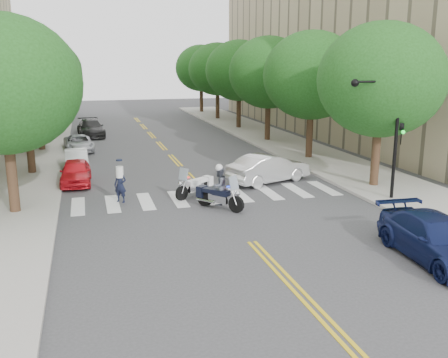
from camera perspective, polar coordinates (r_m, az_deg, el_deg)
name	(u,v)px	position (r m, az deg, el deg)	size (l,w,h in m)	color
ground	(252,242)	(18.54, 3.19, -7.20)	(140.00, 140.00, 0.00)	#38383A
sidewalk_left	(32,151)	(39.14, -21.06, 3.04)	(5.00, 60.00, 0.15)	#9E9991
sidewalk_right	(275,140)	(41.79, 5.86, 4.48)	(5.00, 60.00, 0.15)	#9E9991
building_right	(426,11)	(53.11, 22.09, 17.32)	(26.00, 44.00, 22.00)	tan
tree_l_0	(3,85)	(22.65, -23.97, 9.84)	(6.40, 6.40, 8.45)	#382316
tree_l_1	(24,78)	(30.59, -21.91, 10.66)	(6.40, 6.40, 8.45)	#382316
tree_l_2	(36,74)	(38.55, -20.70, 11.14)	(6.40, 6.40, 8.45)	#382316
tree_l_3	(44,72)	(46.53, -19.90, 11.45)	(6.40, 6.40, 8.45)	#382316
tree_l_4	(49,70)	(54.51, -19.34, 11.67)	(6.40, 6.40, 8.45)	#382316
tree_l_5	(53,69)	(62.50, -18.91, 11.83)	(6.40, 6.40, 8.45)	#382316
tree_r_0	(381,80)	(26.68, 17.50, 10.74)	(6.40, 6.40, 8.45)	#382316
tree_r_1	(312,75)	(33.68, 10.00, 11.58)	(6.40, 6.40, 8.45)	#382316
tree_r_2	(269,73)	(41.05, 5.12, 12.02)	(6.40, 6.40, 8.45)	#382316
tree_r_3	(239,71)	(48.62, 1.72, 12.28)	(6.40, 6.40, 8.45)	#382316
tree_r_4	(217,69)	(56.31, -0.76, 12.44)	(6.40, 6.40, 8.45)	#382316
tree_r_5	(201,68)	(64.07, -2.64, 12.54)	(6.40, 6.40, 8.45)	#382316
traffic_signal_pole	(388,123)	(24.14, 18.25, 6.09)	(2.82, 0.42, 6.00)	black
motorcycle_police	(218,189)	(22.28, -0.68, -1.15)	(1.77, 2.17, 2.06)	black
motorcycle_parked	(197,185)	(24.49, -3.09, -0.73)	(2.14, 1.57, 1.56)	black
officer_standing	(120,185)	(23.83, -11.77, -0.69)	(0.60, 0.40, 1.66)	black
convertible	(269,168)	(27.27, 5.15, 1.22)	(1.66, 4.77, 1.57)	silver
sedan_blue	(436,239)	(18.09, 23.12, -6.34)	(2.09, 5.13, 1.49)	#111A48
parked_car_a	(76,172)	(27.97, -16.59, 0.77)	(1.57, 3.90, 1.33)	red
parked_car_b	(76,160)	(31.73, -16.52, 2.14)	(1.32, 3.77, 1.24)	silver
parked_car_c	(79,143)	(38.18, -16.25, 3.94)	(1.95, 4.23, 1.17)	#AFB1B8
parked_car_d	(91,128)	(45.28, -14.99, 5.63)	(2.07, 5.10, 1.48)	black
parked_car_e	(91,128)	(46.29, -15.00, 5.64)	(1.45, 3.62, 1.23)	#A6A5AB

